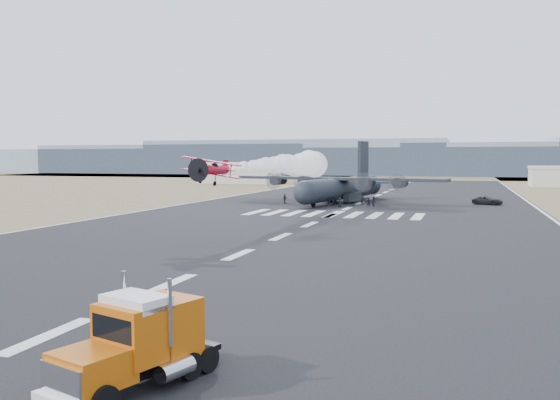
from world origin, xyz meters
The scene contains 21 objects.
ground centered at (0.00, 0.00, 0.00)m, with size 500.00×500.00×0.00m, color black.
scrub_far centered at (0.00, 230.00, 0.00)m, with size 500.00×80.00×0.00m, color olive.
runway_markings centered at (0.00, 60.00, 0.01)m, with size 60.00×260.00×0.01m, color silver, non-canonical shape.
ridge_seg_a centered at (-195.00, 260.00, 6.50)m, with size 150.00×50.00×13.00m, color gray.
ridge_seg_b centered at (-130.00, 260.00, 7.50)m, with size 150.00×50.00×15.00m, color gray.
ridge_seg_c centered at (-65.00, 260.00, 8.50)m, with size 150.00×50.00×17.00m, color gray.
ridge_seg_d centered at (0.00, 260.00, 6.50)m, with size 150.00×50.00×13.00m, color gray.
hangar_left centered at (-52.00, 145.00, 3.41)m, with size 24.50×14.50×6.70m.
semi_truck centered at (7.16, -16.05, 1.64)m, with size 4.27×7.57×3.34m.
aerobatic_biplane centered at (-5.85, 19.71, 7.08)m, with size 6.43×5.78×2.85m.
smoke_trail centered at (-4.35, 48.03, 7.33)m, with size 4.10×34.71×4.05m.
transport_aircraft centered at (-3.56, 72.80, 2.97)m, with size 39.74×32.53×11.52m.
support_vehicle centered at (22.03, 75.44, 0.72)m, with size 2.40×5.20×1.44m, color black.
crew_a centered at (0.97, 68.96, 0.87)m, with size 0.63×0.52×1.74m, color black.
crew_b centered at (-3.94, 68.83, 0.91)m, with size 0.88×0.54×1.81m, color black.
crew_c centered at (-3.83, 63.74, 0.93)m, with size 1.20×0.56×1.86m, color black.
crew_d centered at (-12.77, 67.34, 0.87)m, with size 1.01×0.52×1.73m, color black.
crew_e centered at (-1.73, 62.73, 0.79)m, with size 0.77×0.47×1.58m, color black.
crew_f centered at (2.78, 64.63, 0.78)m, with size 1.44×0.47×1.55m, color black.
crew_g centered at (-3.34, 65.39, 0.86)m, with size 0.63×0.52×1.72m, color black.
crew_h centered at (3.44, 65.95, 0.80)m, with size 0.78×0.48×1.60m, color black.
Camera 1 is at (18.23, -34.35, 8.19)m, focal length 38.00 mm.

